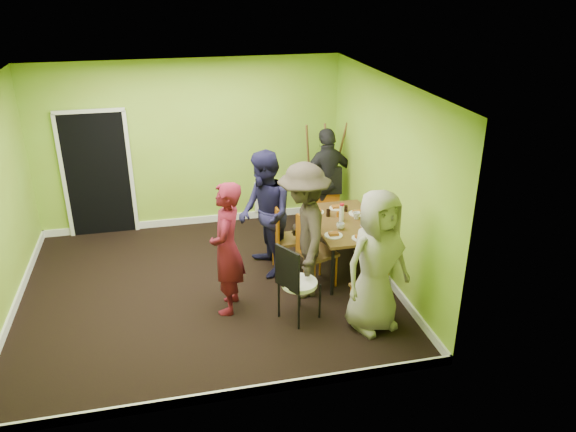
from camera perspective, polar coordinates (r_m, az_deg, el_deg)
The scene contains 28 objects.
ground at distance 7.91m, azimuth -8.12°, elevation -7.31°, with size 5.00×5.00×0.00m, color black.
room_walls at distance 7.49m, azimuth -8.77°, elevation -0.67°, with size 5.04×4.54×2.82m.
dining_table at distance 8.08m, azimuth 5.82°, elevation -0.90°, with size 0.90×1.50×0.75m.
chair_left_far at distance 8.02m, azimuth -0.53°, elevation -1.79°, with size 0.46×0.45×1.05m.
chair_left_near at distance 7.61m, azimuth 2.51°, elevation -3.26°, with size 0.56×0.56×1.06m.
chair_back_end at distance 9.16m, azimuth 4.05°, elevation 2.85°, with size 0.50×0.58×1.12m.
chair_front_end at distance 7.09m, azimuth 8.54°, elevation -6.80°, with size 0.45×0.45×0.85m.
chair_bentwood at distance 6.90m, azimuth 0.73°, elevation -6.49°, with size 0.55×0.55×1.04m.
easel at distance 9.49m, azimuth 3.64°, elevation 4.23°, with size 0.72×0.67×1.79m.
plate_near_left at distance 8.32m, azimuth 2.94°, elevation 0.41°, with size 0.21×0.21×0.01m, color white.
plate_near_right at distance 7.61m, azimuth 4.64°, elevation -1.98°, with size 0.25×0.25×0.01m, color white.
plate_far_back at distance 8.48m, azimuth 4.93°, elevation 0.80°, with size 0.21×0.21×0.01m, color white.
plate_far_front at distance 7.57m, azimuth 7.34°, elevation -2.24°, with size 0.23×0.23×0.01m, color white.
plate_wall_back at distance 8.32m, azimuth 7.06°, elevation 0.26°, with size 0.26×0.26×0.01m, color white.
plate_wall_front at distance 7.97m, azimuth 8.22°, elevation -0.91°, with size 0.24×0.24×0.01m, color white.
thermos at distance 8.02m, azimuth 5.47°, elevation 0.29°, with size 0.07×0.07×0.24m, color white.
blue_bottle at distance 7.83m, azimuth 8.32°, elevation -0.72°, with size 0.08×0.08×0.18m, color #172CAE.
orange_bottle at distance 8.18m, azimuth 5.06°, elevation 0.20°, with size 0.03×0.03×0.09m, color #C06612.
glass_mid at distance 8.18m, azimuth 4.11°, elevation 0.32°, with size 0.06×0.06×0.10m, color black.
glass_back at distance 8.38m, azimuth 5.88°, elevation 0.76°, with size 0.06×0.06×0.09m, color black.
glass_front at distance 7.73m, azimuth 7.89°, elevation -1.38°, with size 0.06×0.06×0.09m, color black.
cup_a at distance 7.80m, azimuth 5.35°, elevation -1.02°, with size 0.11×0.11×0.09m, color white.
cup_b at distance 8.14m, azimuth 6.98°, elevation 0.05°, with size 0.11×0.11×0.10m, color white.
person_standing at distance 7.03m, azimuth -6.22°, elevation -3.30°, with size 0.63×0.42×1.74m, color #5C0F1E.
person_left_far at distance 7.86m, azimuth -2.36°, elevation 0.18°, with size 0.88×0.69×1.81m, color #181637.
person_left_near at distance 7.32m, azimuth 1.63°, elevation -1.55°, with size 1.19×0.69×1.85m, color #322A21.
person_back_end at distance 9.25m, azimuth 3.99°, elevation 3.64°, with size 1.02×0.43×1.75m, color black.
person_front_end at distance 6.71m, azimuth 9.00°, elevation -4.60°, with size 0.88×0.57×1.79m, color gray.
Camera 1 is at (-0.42, -6.78, 4.06)m, focal length 35.00 mm.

